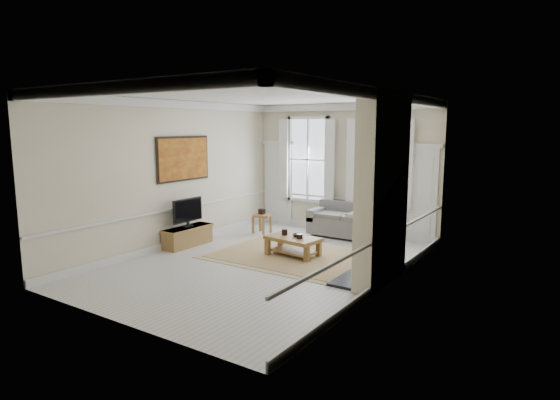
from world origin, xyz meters
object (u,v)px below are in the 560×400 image
Objects in this scene: side_table at (262,218)px; coffee_table at (293,240)px; sofa at (347,223)px; tv_stand at (188,236)px.

coffee_table is (1.88, -1.46, -0.05)m from side_table.
side_table reaches higher than coffee_table.
sofa reaches higher than tv_stand.
sofa is 2.36m from coffee_table.
sofa is at bearing 92.71° from coffee_table.
sofa is at bearing 23.54° from side_table.
tv_stand is (-0.67, -2.07, -0.17)m from side_table.
sofa is 1.52× the size of coffee_table.
coffee_table is 0.95× the size of tv_stand.
side_table is 0.43× the size of tv_stand.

